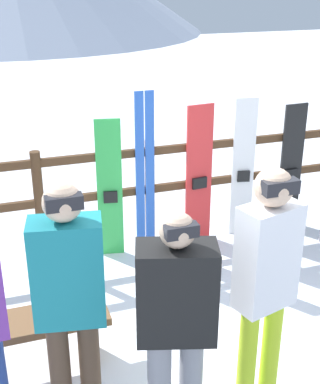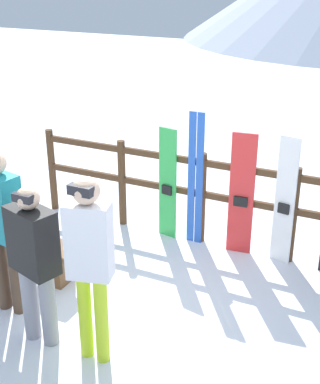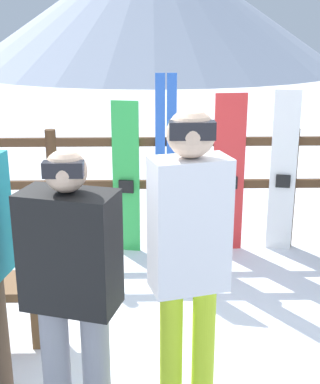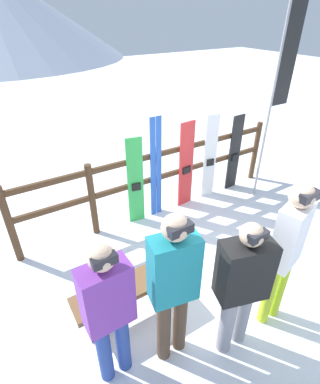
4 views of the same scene
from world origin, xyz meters
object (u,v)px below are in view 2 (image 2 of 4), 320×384
Objects in this scene: person_teal at (2,221)px; snowboard_red at (241,195)px; person_black at (34,257)px; bench at (32,250)px; snowboard_white at (285,202)px; ski_pair_blue at (195,180)px; snowboard_green at (168,184)px; person_white at (90,256)px.

snowboard_red is (1.72, 2.16, -0.25)m from person_teal.
person_teal is at bearing -128.49° from snowboard_red.
snowboard_red is at bearing 64.75° from person_black.
snowboard_red is (1.14, 2.42, -0.14)m from person_black.
snowboard_white is (2.45, 1.52, 0.45)m from bench.
person_black is 2.48m from ski_pair_blue.
snowboard_red reaches higher than bench.
person_teal is 2.77m from snowboard_red.
person_black reaches higher than bench.
ski_pair_blue is (0.37, 0.00, 0.13)m from snowboard_green.
person_teal reaches higher than ski_pair_blue.
bench is 1.33m from person_black.
person_black is 2.43m from snowboard_green.
snowboard_white is at bearing 0.00° from snowboard_red.
person_teal is 1.01× the size of ski_pair_blue.
person_black is 2.68m from snowboard_red.
ski_pair_blue is (0.55, 2.42, -0.05)m from person_black.
person_white reaches higher than snowboard_white.
snowboard_green is 0.39m from ski_pair_blue.
snowboard_red is (0.97, 0.00, 0.03)m from snowboard_green.
ski_pair_blue is at bearing 90.86° from person_white.
person_teal is at bearing -117.46° from ski_pair_blue.
ski_pair_blue is at bearing 48.75° from bench.
person_white is at bearing -12.10° from person_teal.
person_white is 2.46m from snowboard_green.
snowboard_white is (0.51, 0.00, 0.01)m from snowboard_red.
person_teal is at bearing 167.90° from person_white.
person_white is 2.42m from ski_pair_blue.
person_white is (1.16, -0.25, 0.04)m from person_teal.
person_teal reaches higher than bench.
snowboard_green reaches higher than bench.
person_black is 2.93m from snowboard_white.
bench is 0.72× the size of person_black.
person_black is at bearing -48.50° from bench.
snowboard_green is at bearing 85.87° from person_black.
bench is at bearing 108.69° from person_teal.
snowboard_green is (0.97, 1.52, 0.41)m from bench.
person_white reaches higher than snowboard_red.
person_teal is at bearing -109.18° from snowboard_green.
person_teal is 2.44m from ski_pair_blue.
person_white reaches higher than ski_pair_blue.
person_white is at bearing -80.36° from snowboard_green.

